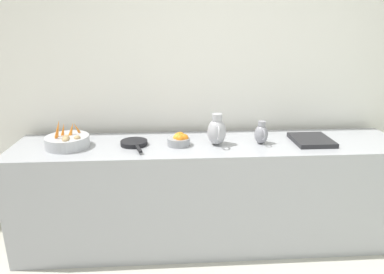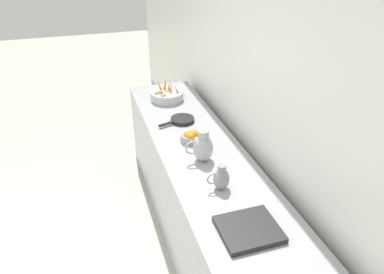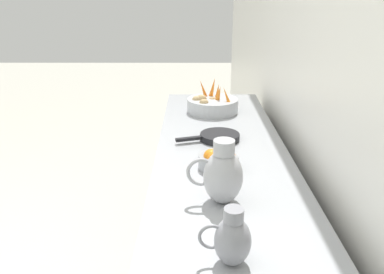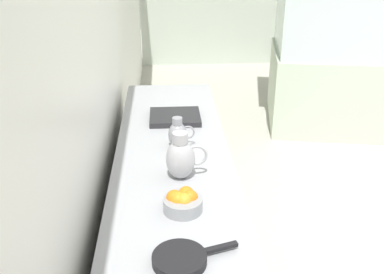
{
  "view_description": "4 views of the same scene",
  "coord_description": "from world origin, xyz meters",
  "px_view_note": "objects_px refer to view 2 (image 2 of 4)",
  "views": [
    {
      "loc": [
        1.13,
        -0.53,
        1.81
      ],
      "look_at": [
        -1.32,
        -0.37,
        1.01
      ],
      "focal_mm": 32.37,
      "sensor_mm": 36.0,
      "label": 1
    },
    {
      "loc": [
        -0.71,
        1.98,
        2.39
      ],
      "look_at": [
        -1.42,
        -0.26,
        1.05
      ],
      "focal_mm": 33.6,
      "sensor_mm": 36.0,
      "label": 2
    },
    {
      "loc": [
        -1.36,
        1.17,
        1.67
      ],
      "look_at": [
        -1.36,
        -0.36,
        1.09
      ],
      "focal_mm": 36.89,
      "sensor_mm": 36.0,
      "label": 3
    },
    {
      "loc": [
        -1.54,
        -2.18,
        2.06
      ],
      "look_at": [
        -1.41,
        -0.03,
        1.06
      ],
      "focal_mm": 41.89,
      "sensor_mm": 36.0,
      "label": 4
    }
  ],
  "objects_px": {
    "vegetable_colander": "(167,95)",
    "metal_pitcher_tall": "(203,147)",
    "skillet_on_counter": "(182,120)",
    "orange_bowl": "(191,136)",
    "metal_pitcher_short": "(221,178)"
  },
  "relations": [
    {
      "from": "orange_bowl",
      "to": "skillet_on_counter",
      "type": "distance_m",
      "value": 0.36
    },
    {
      "from": "metal_pitcher_tall",
      "to": "vegetable_colander",
      "type": "bearing_deg",
      "value": -90.78
    },
    {
      "from": "metal_pitcher_tall",
      "to": "orange_bowl",
      "type": "bearing_deg",
      "value": -91.13
    },
    {
      "from": "orange_bowl",
      "to": "skillet_on_counter",
      "type": "bearing_deg",
      "value": -93.69
    },
    {
      "from": "metal_pitcher_tall",
      "to": "skillet_on_counter",
      "type": "relative_size",
      "value": 0.73
    },
    {
      "from": "metal_pitcher_tall",
      "to": "skillet_on_counter",
      "type": "xyz_separation_m",
      "value": [
        -0.03,
        -0.66,
        -0.1
      ]
    },
    {
      "from": "vegetable_colander",
      "to": "metal_pitcher_short",
      "type": "relative_size",
      "value": 1.81
    },
    {
      "from": "metal_pitcher_tall",
      "to": "skillet_on_counter",
      "type": "distance_m",
      "value": 0.67
    },
    {
      "from": "orange_bowl",
      "to": "metal_pitcher_short",
      "type": "bearing_deg",
      "value": 89.8
    },
    {
      "from": "vegetable_colander",
      "to": "skillet_on_counter",
      "type": "distance_m",
      "value": 0.52
    },
    {
      "from": "metal_pitcher_tall",
      "to": "metal_pitcher_short",
      "type": "height_order",
      "value": "metal_pitcher_tall"
    },
    {
      "from": "metal_pitcher_tall",
      "to": "metal_pitcher_short",
      "type": "relative_size",
      "value": 1.36
    },
    {
      "from": "vegetable_colander",
      "to": "metal_pitcher_tall",
      "type": "bearing_deg",
      "value": 89.22
    },
    {
      "from": "skillet_on_counter",
      "to": "metal_pitcher_tall",
      "type": "bearing_deg",
      "value": 87.47
    },
    {
      "from": "vegetable_colander",
      "to": "metal_pitcher_short",
      "type": "height_order",
      "value": "vegetable_colander"
    }
  ]
}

